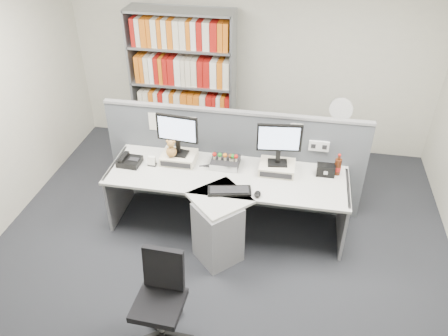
% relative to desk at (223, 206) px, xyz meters
% --- Properties ---
extents(ground, '(5.50, 5.50, 0.00)m').
position_rel_desk_xyz_m(ground, '(0.00, -0.60, -0.46)').
color(ground, '#2A2C32').
rests_on(ground, ground).
extents(room_shell, '(5.04, 5.54, 2.72)m').
position_rel_desk_xyz_m(room_shell, '(0.00, -0.60, 1.33)').
color(room_shell, beige).
rests_on(room_shell, ground).
extents(partition, '(3.00, 0.08, 1.27)m').
position_rel_desk_xyz_m(partition, '(0.00, 0.65, 0.19)').
color(partition, '#52565D').
rests_on(partition, ground).
extents(desk, '(2.60, 1.20, 0.72)m').
position_rel_desk_xyz_m(desk, '(0.00, 0.00, 0.00)').
color(desk, beige).
rests_on(desk, ground).
extents(monitor_riser_left, '(0.38, 0.31, 0.10)m').
position_rel_desk_xyz_m(monitor_riser_left, '(-0.58, 0.38, 0.31)').
color(monitor_riser_left, beige).
rests_on(monitor_riser_left, desk).
extents(monitor_riser_right, '(0.38, 0.31, 0.10)m').
position_rel_desk_xyz_m(monitor_riser_right, '(0.52, 0.38, 0.31)').
color(monitor_riser_right, beige).
rests_on(monitor_riser_right, desk).
extents(monitor_left, '(0.47, 0.17, 0.47)m').
position_rel_desk_xyz_m(monitor_left, '(-0.57, 0.38, 0.65)').
color(monitor_left, black).
rests_on(monitor_left, monitor_riser_left).
extents(monitor_right, '(0.47, 0.17, 0.48)m').
position_rel_desk_xyz_m(monitor_right, '(0.52, 0.38, 0.65)').
color(monitor_right, black).
rests_on(monitor_right, monitor_riser_right).
extents(desktop_pc, '(0.31, 0.27, 0.08)m').
position_rel_desk_xyz_m(desktop_pc, '(-0.05, 0.40, 0.30)').
color(desktop_pc, black).
rests_on(desktop_pc, desk).
extents(figurines, '(0.29, 0.05, 0.09)m').
position_rel_desk_xyz_m(figurines, '(-0.03, 0.38, 0.40)').
color(figurines, beige).
rests_on(figurines, desktop_pc).
extents(keyboard, '(0.47, 0.25, 0.03)m').
position_rel_desk_xyz_m(keyboard, '(0.08, -0.07, 0.28)').
color(keyboard, black).
rests_on(keyboard, desk).
extents(mouse, '(0.07, 0.11, 0.04)m').
position_rel_desk_xyz_m(mouse, '(0.37, -0.09, 0.28)').
color(mouse, black).
rests_on(mouse, desk).
extents(desk_phone, '(0.25, 0.23, 0.10)m').
position_rel_desk_xyz_m(desk_phone, '(-1.11, 0.23, 0.30)').
color(desk_phone, black).
rests_on(desk_phone, desk).
extents(desk_calendar, '(0.09, 0.07, 0.11)m').
position_rel_desk_xyz_m(desk_calendar, '(-0.85, 0.25, 0.31)').
color(desk_calendar, black).
rests_on(desk_calendar, desk).
extents(plush_toy, '(0.12, 0.12, 0.20)m').
position_rel_desk_xyz_m(plush_toy, '(-0.64, 0.32, 0.45)').
color(plush_toy, '#A67537').
rests_on(plush_toy, monitor_riser_left).
extents(speaker, '(0.19, 0.11, 0.13)m').
position_rel_desk_xyz_m(speaker, '(1.04, 0.41, 0.33)').
color(speaker, black).
rests_on(speaker, desk).
extents(cola_bottle, '(0.08, 0.08, 0.25)m').
position_rel_desk_xyz_m(cola_bottle, '(1.16, 0.45, 0.36)').
color(cola_bottle, '#3F190A').
rests_on(cola_bottle, desk).
extents(shelving_unit, '(1.41, 0.40, 2.00)m').
position_rel_desk_xyz_m(shelving_unit, '(-0.90, 1.85, 0.52)').
color(shelving_unit, gray).
rests_on(shelving_unit, ground).
extents(filing_cabinet, '(0.45, 0.61, 0.70)m').
position_rel_desk_xyz_m(filing_cabinet, '(1.20, 1.40, -0.11)').
color(filing_cabinet, gray).
rests_on(filing_cabinet, ground).
extents(desk_fan, '(0.28, 0.17, 0.48)m').
position_rel_desk_xyz_m(desk_fan, '(1.20, 1.40, 0.54)').
color(desk_fan, white).
rests_on(desk_fan, filing_cabinet).
extents(office_chair, '(0.55, 0.57, 0.86)m').
position_rel_desk_xyz_m(office_chair, '(-0.30, -1.27, 0.00)').
color(office_chair, silver).
rests_on(office_chair, ground).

